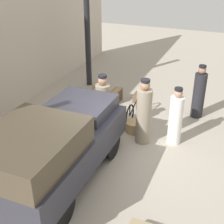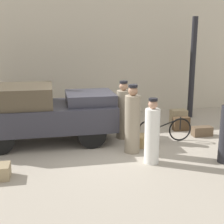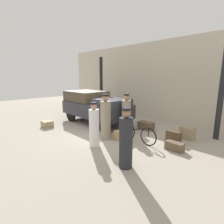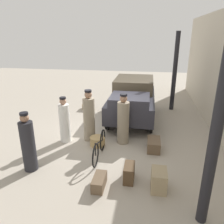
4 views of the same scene
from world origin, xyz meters
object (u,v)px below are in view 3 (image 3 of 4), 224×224
Objects in this scene: porter_carrying_trunk at (126,115)px; suitcase_small_leather at (187,133)px; wicker_basket at (120,135)px; trunk_large_brown at (146,126)px; trunk_umber_medium at (173,137)px; porter_with_bicycle at (94,126)px; truck at (95,105)px; bicycle at (138,133)px; conductor_in_dark_uniform at (106,119)px; porter_standing_middle at (126,141)px; trunk_wicker_pale at (47,124)px; suitcase_black_upright at (175,146)px.

porter_carrying_trunk is 2.63m from suitcase_small_leather.
porter_carrying_trunk is at bearing 114.32° from wicker_basket.
trunk_large_brown is 1.96m from suitcase_small_leather.
porter_carrying_trunk is 2.19m from trunk_umber_medium.
porter_with_bicycle reaches higher than trunk_umber_medium.
truck is 4.55m from trunk_umber_medium.
suitcase_small_leather is (1.19, 1.75, -0.10)m from bicycle.
truck is 2.44× the size of porter_with_bicycle.
porter_carrying_trunk is at bearing 96.53° from porter_with_bicycle.
porter_with_bicycle is at bearing -39.02° from truck.
conductor_in_dark_uniform is at bearing -137.03° from wicker_basket.
porter_standing_middle is (0.93, -1.76, 0.42)m from bicycle.
trunk_wicker_pale is at bearing -138.59° from trunk_large_brown.
wicker_basket is 1.11m from porter_carrying_trunk.
bicycle is 3.27× the size of wicker_basket.
porter_carrying_trunk is 1.21m from conductor_in_dark_uniform.
trunk_umber_medium is (4.48, 0.29, -0.74)m from truck.
wicker_basket is at bearing -65.68° from porter_carrying_trunk.
trunk_wicker_pale is (-3.35, -2.20, -0.65)m from porter_carrying_trunk.
wicker_basket is 0.95× the size of trunk_umber_medium.
porter_with_bicycle is (2.64, -2.14, -0.22)m from truck.
suitcase_small_leather reaches higher than wicker_basket.
wicker_basket is 2.77m from suitcase_small_leather.
suitcase_black_upright is at bearing 18.13° from trunk_wicker_pale.
wicker_basket is at bearing 83.26° from porter_with_bicycle.
suitcase_black_upright is at bearing 12.43° from bicycle.
suitcase_black_upright is (4.88, -0.41, -0.81)m from truck.
conductor_in_dark_uniform reaches higher than porter_with_bicycle.
porter_standing_middle reaches higher than trunk_wicker_pale.
porter_standing_middle is 0.93× the size of conductor_in_dark_uniform.
porter_with_bicycle is (0.28, -0.81, -0.10)m from conductor_in_dark_uniform.
porter_carrying_trunk is (-2.04, 2.35, 0.03)m from porter_standing_middle.
porter_with_bicycle reaches higher than trunk_large_brown.
suitcase_black_upright is at bearing 37.62° from porter_with_bicycle.
porter_carrying_trunk is at bearing -153.30° from suitcase_small_leather.
porter_with_bicycle is at bearing 2.85° from trunk_wicker_pale.
porter_with_bicycle is 3.01× the size of trunk_umber_medium.
trunk_wicker_pale is at bearing -159.75° from wicker_basket.
trunk_umber_medium is at bearing 3.69° from truck.
wicker_basket is at bearing -165.76° from suitcase_black_upright.
wicker_basket is at bearing -89.24° from trunk_large_brown.
bicycle is 2.69× the size of suitcase_black_upright.
porter_standing_middle is 2.38m from conductor_in_dark_uniform.
trunk_large_brown is at bearing 159.41° from trunk_umber_medium.
trunk_large_brown is at bearing 116.38° from porter_standing_middle.
trunk_umber_medium reaches higher than trunk_large_brown.
wicker_basket is 3.96m from trunk_wicker_pale.
suitcase_small_leather is (1.95, 0.10, 0.08)m from trunk_large_brown.
wicker_basket is at bearing 20.25° from trunk_wicker_pale.
wicker_basket is 1.01× the size of trunk_wicker_pale.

